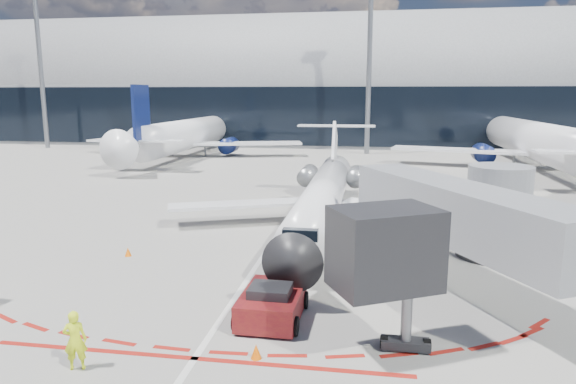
# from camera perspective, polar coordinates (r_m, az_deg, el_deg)

# --- Properties ---
(ground) EXTENTS (260.00, 260.00, 0.00)m
(ground) POSITION_cam_1_polar(r_m,az_deg,el_deg) (27.91, -2.50, -6.68)
(ground) COLOR gray
(ground) RESTS_ON ground
(apron_centerline) EXTENTS (0.25, 40.00, 0.01)m
(apron_centerline) POSITION_cam_1_polar(r_m,az_deg,el_deg) (29.78, -1.73, -5.53)
(apron_centerline) COLOR silver
(apron_centerline) RESTS_ON ground
(apron_stop_bar) EXTENTS (14.00, 0.25, 0.01)m
(apron_stop_bar) POSITION_cam_1_polar(r_m,az_deg,el_deg) (17.65, -10.34, -17.73)
(apron_stop_bar) COLOR maroon
(apron_stop_bar) RESTS_ON ground
(terminal_building) EXTENTS (150.00, 24.15, 24.00)m
(terminal_building) POSITION_cam_1_polar(r_m,az_deg,el_deg) (91.20, 5.77, 10.85)
(terminal_building) COLOR #95989B
(terminal_building) RESTS_ON ground
(jet_bridge) EXTENTS (10.03, 15.20, 4.90)m
(jet_bridge) POSITION_cam_1_polar(r_m,az_deg,el_deg) (24.08, 19.39, -2.72)
(jet_bridge) COLOR gray
(jet_bridge) RESTS_ON ground
(light_mast_west) EXTENTS (0.70, 0.70, 25.00)m
(light_mast_west) POSITION_cam_1_polar(r_m,az_deg,el_deg) (89.67, -25.79, 12.40)
(light_mast_west) COLOR slate
(light_mast_west) RESTS_ON ground
(light_mast_centre) EXTENTS (0.70, 0.70, 25.00)m
(light_mast_centre) POSITION_cam_1_polar(r_m,az_deg,el_deg) (74.18, 9.01, 13.87)
(light_mast_centre) COLOR slate
(light_mast_centre) RESTS_ON ground
(regional_jet) EXTENTS (20.48, 25.26, 6.32)m
(regional_jet) POSITION_cam_1_polar(r_m,az_deg,el_deg) (32.43, 3.98, -0.37)
(regional_jet) COLOR white
(regional_jet) RESTS_ON ground
(pushback_tug) EXTENTS (2.42, 5.54, 1.43)m
(pushback_tug) POSITION_cam_1_polar(r_m,az_deg,el_deg) (19.80, -1.79, -12.24)
(pushback_tug) COLOR #590C15
(pushback_tug) RESTS_ON ground
(ramp_worker) EXTENTS (0.81, 0.66, 1.91)m
(ramp_worker) POSITION_cam_1_polar(r_m,az_deg,el_deg) (17.66, -22.58, -14.95)
(ramp_worker) COLOR #E2FD1A
(ramp_worker) RESTS_ON ground
(safety_cone_left) EXTENTS (0.34, 0.34, 0.47)m
(safety_cone_left) POSITION_cam_1_polar(r_m,az_deg,el_deg) (28.43, -17.35, -6.36)
(safety_cone_left) COLOR #FF6805
(safety_cone_left) RESTS_ON ground
(safety_cone_right) EXTENTS (0.35, 0.35, 0.49)m
(safety_cone_right) POSITION_cam_1_polar(r_m,az_deg,el_deg) (17.32, -3.56, -17.26)
(safety_cone_right) COLOR #FF6805
(safety_cone_right) RESTS_ON ground
(bg_airliner_0) EXTENTS (36.26, 38.40, 11.73)m
(bg_airliner_0) POSITION_cam_1_polar(r_m,az_deg,el_deg) (72.76, -10.81, 8.65)
(bg_airliner_0) COLOR white
(bg_airliner_0) RESTS_ON ground
(bg_airliner_1) EXTENTS (38.04, 40.28, 12.31)m
(bg_airliner_1) POSITION_cam_1_polar(r_m,az_deg,el_deg) (65.98, 25.99, 7.80)
(bg_airliner_1) COLOR white
(bg_airliner_1) RESTS_ON ground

